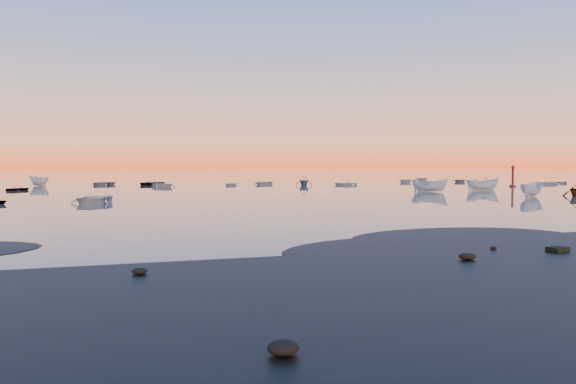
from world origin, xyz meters
name	(u,v)px	position (x,y,z in m)	size (l,w,h in m)	color
ground	(198,180)	(0.00, 100.00, 0.00)	(600.00, 600.00, 0.00)	#6A5E59
mud_lobes	(526,237)	(0.00, -1.00, 0.01)	(140.00, 6.00, 0.07)	black
moored_fleet	(248,189)	(0.00, 53.00, 0.00)	(124.00, 58.00, 1.20)	silver
boat_near_center	(531,197)	(22.86, 24.96, 0.00)	(4.33, 1.83, 1.50)	silver
boat_near_right	(485,187)	(33.43, 46.54, 0.00)	(3.65, 1.64, 1.28)	silver
channel_marker	(513,178)	(39.45, 48.03, 1.34)	(0.95, 0.95, 3.39)	#49120F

